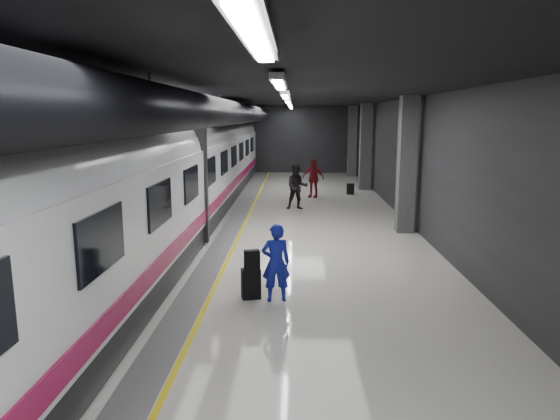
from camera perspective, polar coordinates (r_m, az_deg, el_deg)
ground at (r=15.09m, az=-1.63°, el=-4.08°), size 40.00×40.00×0.00m
platform_hall at (r=15.57m, az=-2.55°, el=9.55°), size 10.02×40.02×4.51m
train at (r=15.24m, az=-13.98°, el=3.68°), size 3.05×38.00×4.05m
traveler_main at (r=10.46m, az=-0.47°, el=-6.04°), size 0.66×0.49×1.66m
suitcase_main at (r=10.77m, az=-3.33°, el=-8.39°), size 0.45×0.34×0.65m
shoulder_bag at (r=10.57m, az=-3.22°, el=-5.71°), size 0.35×0.26×0.42m
traveler_far_a at (r=20.77m, az=1.97°, el=2.65°), size 0.98×0.80×1.89m
traveler_far_b at (r=24.02m, az=3.80°, el=3.67°), size 1.17×0.84×1.85m
suitcase_far at (r=25.16m, az=8.06°, el=2.40°), size 0.40×0.29×0.54m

